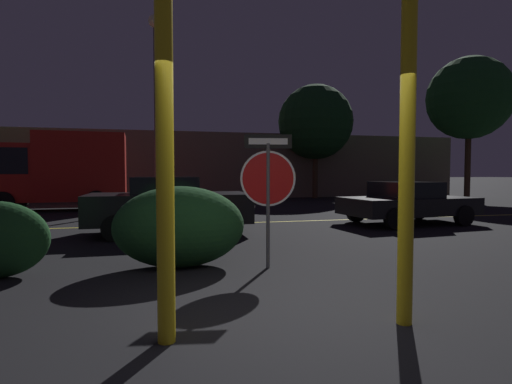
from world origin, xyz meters
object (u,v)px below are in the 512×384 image
yellow_pole_left (165,157)px  passing_car_2 (169,205)px  stop_sign (268,178)px  delivery_truck (54,169)px  yellow_pole_right (407,158)px  street_lamp (156,74)px  hedge_bush_2 (180,227)px  tree_2 (469,98)px  passing_car_3 (407,202)px  tree_0 (315,122)px

yellow_pole_left → passing_car_2: bearing=88.4°
stop_sign → passing_car_2: 4.43m
delivery_truck → passing_car_2: bearing=-152.6°
yellow_pole_right → street_lamp: size_ratio=0.41×
hedge_bush_2 → passing_car_2: bearing=91.2°
passing_car_2 → tree_2: tree_2 is taller
passing_car_2 → passing_car_3: size_ratio=0.99×
passing_car_3 → street_lamp: bearing=-138.6°
yellow_pole_right → passing_car_3: 8.61m
hedge_bush_2 → tree_2: bearing=37.0°
passing_car_3 → street_lamp: (-7.35, 6.93, 5.04)m
street_lamp → tree_0: bearing=30.2°
tree_0 → tree_2: tree_2 is taller
yellow_pole_right → tree_2: 21.70m
yellow_pole_left → yellow_pole_right: size_ratio=0.99×
hedge_bush_2 → passing_car_3: (6.94, 4.01, -0.01)m
passing_car_2 → street_lamp: bearing=-177.3°
tree_0 → passing_car_3: bearing=-99.5°
yellow_pole_right → passing_car_3: (4.85, 7.03, -1.03)m
hedge_bush_2 → street_lamp: (-0.41, 10.94, 5.03)m
passing_car_3 → delivery_truck: bearing=-127.9°
street_lamp → tree_2: bearing=5.4°
yellow_pole_right → tree_0: size_ratio=0.49×
yellow_pole_right → stop_sign: bearing=105.1°
delivery_truck → tree_0: tree_0 is taller
street_lamp → tree_2: size_ratio=1.01×
street_lamp → hedge_bush_2: bearing=-87.8°
passing_car_2 → tree_0: size_ratio=0.59×
yellow_pole_right → delivery_truck: yellow_pole_right is taller
yellow_pole_left → yellow_pole_right: 2.36m
hedge_bush_2 → delivery_truck: 12.24m
stop_sign → street_lamp: bearing=108.3°
street_lamp → tree_2: 17.14m
stop_sign → hedge_bush_2: size_ratio=1.02×
delivery_truck → tree_2: 21.56m
passing_car_3 → delivery_truck: delivery_truck is taller
passing_car_2 → delivery_truck: (-4.42, 7.60, 0.98)m
yellow_pole_left → passing_car_3: size_ratio=0.81×
yellow_pole_left → hedge_bush_2: bearing=84.7°
yellow_pole_left → hedge_bush_2: size_ratio=1.58×
hedge_bush_2 → passing_car_2: passing_car_2 is taller
yellow_pole_left → yellow_pole_right: (2.36, -0.12, 0.01)m
passing_car_3 → yellow_pole_left: bearing=-51.5°
yellow_pole_left → hedge_bush_2: yellow_pole_left is taller
passing_car_3 → tree_2: (9.71, 8.54, 5.08)m
stop_sign → hedge_bush_2: stop_sign is taller
yellow_pole_right → passing_car_2: yellow_pole_right is taller
yellow_pole_left → tree_0: size_ratio=0.48×
tree_0 → yellow_pole_left: bearing=-115.7°
hedge_bush_2 → tree_2: size_ratio=0.26×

